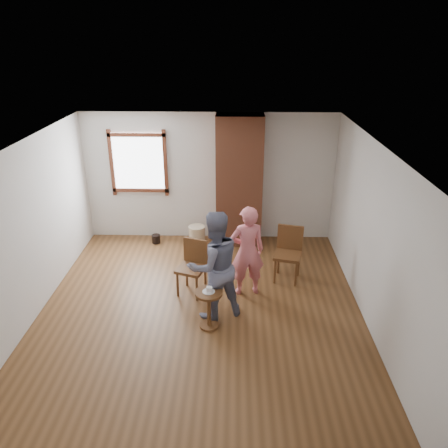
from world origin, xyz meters
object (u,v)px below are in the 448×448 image
Objects in this scene: dining_chair_right at (289,250)px; person_pink at (247,251)px; dining_chair_left at (193,264)px; side_table at (209,303)px; stoneware_crock at (197,236)px; man at (214,266)px.

person_pink is (-0.73, -0.50, 0.24)m from dining_chair_right.
dining_chair_left is 1.02m from side_table.
person_pink is at bearing 58.77° from side_table.
person_pink is (0.88, -0.03, 0.26)m from dining_chair_left.
dining_chair_left is 0.59× the size of person_pink.
man is (0.46, -2.34, 0.64)m from stoneware_crock.
man is at bearing -78.81° from stoneware_crock.
dining_chair_right is 1.95m from side_table.
dining_chair_left reaches higher than stoneware_crock.
dining_chair_left is (0.08, -1.68, 0.30)m from stoneware_crock.
side_table is (-1.30, -1.44, -0.13)m from dining_chair_right.
man is (0.38, -0.66, 0.34)m from dining_chair_left.
man is 0.81m from person_pink.
side_table is at bearing -81.53° from stoneware_crock.
dining_chair_left is 0.96× the size of dining_chair_right.
man is (0.07, 0.30, 0.45)m from side_table.
dining_chair_right is 0.62× the size of person_pink.
side_table is 1.16m from person_pink.
stoneware_crock is at bearing 159.01° from dining_chair_right.
dining_chair_right reaches higher than dining_chair_left.
man is at bearing 77.15° from side_table.
dining_chair_right is at bearing -35.36° from stoneware_crock.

